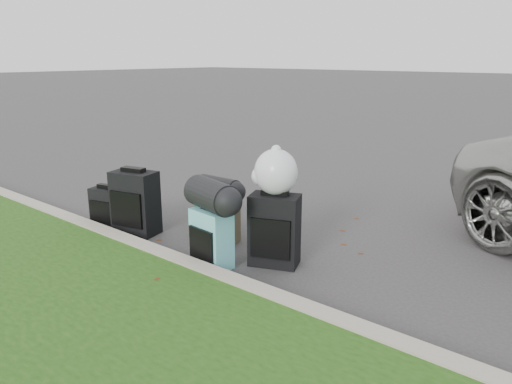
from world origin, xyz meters
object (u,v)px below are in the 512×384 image
Objects in this scene: suitcase_small_black at (107,208)px; suitcase_large_black_left at (135,203)px; suitcase_olive at (223,222)px; tote_green at (210,209)px; tote_navy at (213,222)px; suitcase_teal at (212,238)px; suitcase_large_black_right at (274,230)px.

suitcase_small_black is 0.65× the size of suitcase_large_black_left.
suitcase_olive is 0.69m from tote_green.
suitcase_large_black_left reaches higher than tote_navy.
suitcase_teal is at bearing -15.78° from suitcase_small_black.
suitcase_olive is at bearing 149.41° from suitcase_large_black_right.
suitcase_small_black is at bearing -151.27° from tote_green.
suitcase_large_black_left is 1.03× the size of suitcase_large_black_right.
suitcase_olive is 1.77× the size of tote_navy.
tote_navy is (-0.30, 0.13, -0.10)m from suitcase_olive.
suitcase_teal is at bearing -158.04° from suitcase_large_black_right.
suitcase_olive is at bearing 129.29° from suitcase_teal.
suitcase_small_black is 0.83× the size of suitcase_teal.
suitcase_large_black_right reaches higher than tote_navy.
suitcase_small_black is 1.33m from tote_navy.
suitcase_large_black_right is (0.82, -0.12, 0.13)m from suitcase_olive.
suitcase_large_black_left is at bearing -172.17° from suitcase_olive.
suitcase_large_black_right is 1.50m from tote_green.
tote_navy is (-0.67, 0.69, -0.16)m from suitcase_teal.
tote_green is 0.38m from tote_navy.
suitcase_small_black is 0.67× the size of suitcase_large_black_right.
suitcase_small_black is at bearing 176.31° from suitcase_large_black_left.
suitcase_large_black_left reaches higher than suitcase_large_black_right.
suitcase_large_black_right is at bearing -4.60° from suitcase_large_black_left.
tote_green is at bearing 138.02° from suitcase_large_black_right.
suitcase_olive is 1.33× the size of tote_green.
suitcase_small_black is 1.26m from tote_green.
suitcase_large_black_right is 2.04× the size of tote_green.
suitcase_teal is (1.37, -0.12, -0.08)m from suitcase_large_black_left.
suitcase_teal reaches higher than tote_navy.
tote_green is (-1.40, 0.50, -0.18)m from suitcase_large_black_right.
suitcase_teal is 0.63m from suitcase_large_black_right.
suitcase_large_black_left is 1.85m from suitcase_large_black_right.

